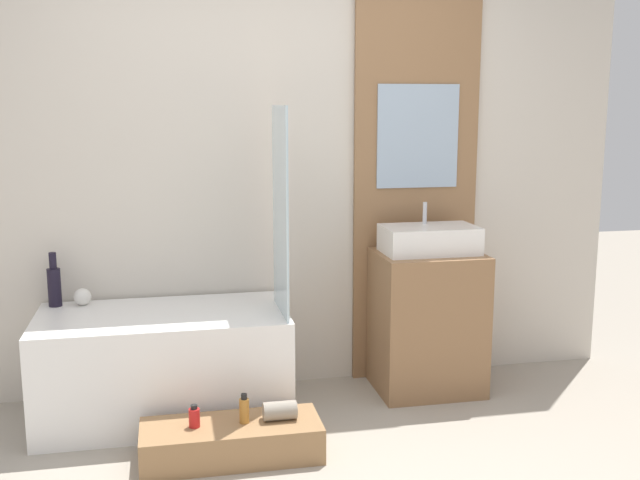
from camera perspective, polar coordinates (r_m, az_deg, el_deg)
wall_tiled_back at (r=4.36m, az=-3.51°, el=5.54°), size 4.20×0.06×2.60m
wall_wood_accent at (r=4.51m, az=7.33°, el=5.76°), size 0.76×0.04×2.60m
bathtub at (r=4.14m, az=-11.81°, el=-9.27°), size 1.31×0.69×0.58m
glass_shower_screen at (r=3.90m, az=-3.03°, el=2.24°), size 0.01×0.46×1.08m
wooden_step_bench at (r=3.71m, az=-6.77°, el=-14.95°), size 0.85×0.34×0.17m
vanity_cabinet at (r=4.44m, az=8.17°, el=-6.18°), size 0.60×0.48×0.82m
sink at (r=4.32m, az=8.33°, el=0.05°), size 0.53×0.32×0.28m
vase_tall_dark at (r=4.32m, az=-19.59°, el=-3.21°), size 0.07×0.07×0.30m
vase_round_light at (r=4.31m, az=-17.64°, el=-4.15°), size 0.09×0.09×0.09m
bottle_soap_primary at (r=3.64m, az=-9.56°, el=-13.16°), size 0.05×0.05×0.11m
bottle_soap_secondary at (r=3.65m, az=-5.79°, el=-12.75°), size 0.05×0.05×0.14m
towel_roll at (r=3.68m, az=-3.08°, el=-12.85°), size 0.16×0.09×0.09m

